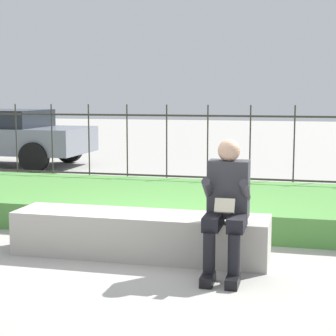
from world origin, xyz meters
The scene contains 6 objects.
ground_plane centered at (0.00, 0.00, 0.00)m, with size 60.00×60.00×0.00m, color #9E9B93.
stone_bench centered at (-0.07, 0.00, 0.20)m, with size 2.64×0.60×0.45m.
person_seated_reader centered at (0.87, -0.33, 0.68)m, with size 0.42×0.73×1.25m.
grass_berm centered at (0.00, 1.97, 0.16)m, with size 9.61×2.54×0.33m.
iron_fence centered at (0.00, 3.64, 0.78)m, with size 7.61×0.03×1.49m.
car_parked_left centered at (-5.33, 6.37, 0.71)m, with size 4.02×2.03×1.30m.
Camera 1 is at (1.56, -5.41, 1.67)m, focal length 60.00 mm.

